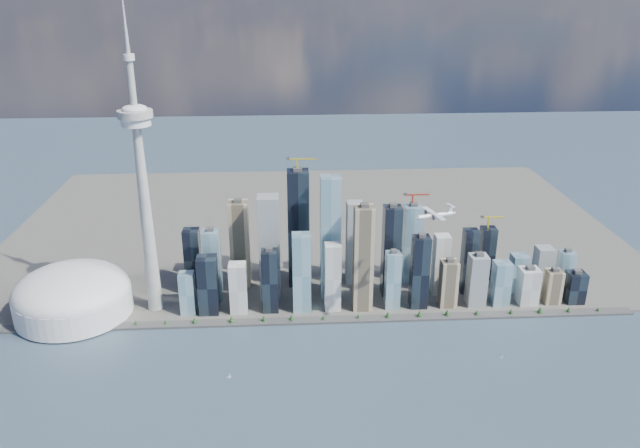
{
  "coord_description": "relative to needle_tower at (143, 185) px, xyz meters",
  "views": [
    {
      "loc": [
        -62.38,
        -694.7,
        557.71
      ],
      "look_at": [
        -6.61,
        260.0,
        178.56
      ],
      "focal_mm": 35.0,
      "sensor_mm": 36.0,
      "label": 1
    }
  ],
  "objects": [
    {
      "name": "land",
      "position": [
        300.0,
        390.0,
        -234.34
      ],
      "size": [
        1400.0,
        900.0,
        3.0
      ],
      "primitive_type": "cube",
      "color": "#4C4C47",
      "rests_on": "ground"
    },
    {
      "name": "airplane",
      "position": [
        465.77,
        -126.45,
        -15.74
      ],
      "size": [
        68.46,
        61.1,
        16.97
      ],
      "rotation": [
        0.0,
        0.0,
        0.29
      ],
      "color": "silver",
      "rests_on": "ground"
    },
    {
      "name": "dome_stadium",
      "position": [
        -140.0,
        -10.0,
        -196.4
      ],
      "size": [
        200.0,
        200.0,
        86.0
      ],
      "color": "white",
      "rests_on": "land"
    },
    {
      "name": "shoreline_trees",
      "position": [
        300.0,
        -60.0,
        -227.06
      ],
      "size": [
        960.53,
        7.2,
        8.8
      ],
      "color": "#3F2D1E",
      "rests_on": "seawall"
    },
    {
      "name": "seawall",
      "position": [
        300.0,
        -60.0,
        -233.84
      ],
      "size": [
        1100.0,
        22.0,
        4.0
      ],
      "primitive_type": "cube",
      "color": "#383838",
      "rests_on": "ground"
    },
    {
      "name": "sailboat_east",
      "position": [
        572.56,
        -187.86,
        -233.23
      ],
      "size": [
        5.79,
        3.16,
        8.13
      ],
      "rotation": [
        0.0,
        0.0,
        -0.34
      ],
      "color": "white",
      "rests_on": "ground"
    },
    {
      "name": "skyscraper_cluster",
      "position": [
        359.62,
        26.82,
        -157.38
      ],
      "size": [
        736.0,
        142.0,
        253.17
      ],
      "color": "black",
      "rests_on": "land"
    },
    {
      "name": "needle_tower",
      "position": [
        0.0,
        0.0,
        0.0
      ],
      "size": [
        56.0,
        56.0,
        550.5
      ],
      "color": "gray",
      "rests_on": "land"
    },
    {
      "name": "ground",
      "position": [
        300.0,
        -310.0,
        -235.84
      ],
      "size": [
        4000.0,
        4000.0,
        0.0
      ],
      "primitive_type": "plane",
      "color": "#2E4651",
      "rests_on": "ground"
    },
    {
      "name": "sailboat_west",
      "position": [
        147.81,
        -215.6,
        -233.15
      ],
      "size": [
        6.07,
        2.16,
        8.39
      ],
      "rotation": [
        0.0,
        0.0,
        -0.11
      ],
      "color": "white",
      "rests_on": "ground"
    }
  ]
}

